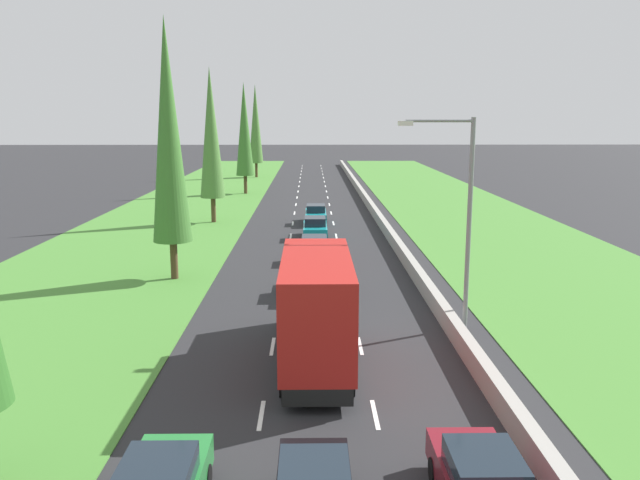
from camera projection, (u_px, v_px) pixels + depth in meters
name	position (u px, v px, depth m)	size (l,w,h in m)	color
ground_plane	(313.00, 209.00, 63.82)	(300.00, 300.00, 0.00)	#28282B
grass_verge_left	(186.00, 209.00, 63.63)	(14.00, 140.00, 0.04)	#478433
grass_verge_right	(456.00, 208.00, 64.03)	(14.00, 140.00, 0.04)	#478433
median_barrier	(370.00, 204.00, 63.82)	(0.44, 120.00, 0.85)	#9E9B93
lane_markings	(313.00, 209.00, 63.82)	(3.64, 116.00, 0.01)	white
red_box_truck_centre_lane	(316.00, 305.00, 23.53)	(2.46, 9.40, 4.18)	black
black_sedan_centre_lane	(311.00, 279.00, 32.96)	(1.82, 4.50, 1.64)	black
maroon_sedan_centre_lane	(314.00, 249.00, 40.36)	(1.82, 4.50, 1.64)	maroon
teal_sedan_centre_lane	(315.00, 228.00, 48.02)	(1.82, 4.50, 1.64)	teal
teal_sedan_centre_lane_sixth	(316.00, 214.00, 54.81)	(1.82, 4.50, 1.64)	teal
poplar_tree_second	(168.00, 132.00, 34.56)	(2.16, 2.16, 14.33)	#4C3823
poplar_tree_third	(211.00, 133.00, 54.05)	(2.13, 2.13, 13.17)	#4C3823
poplar_tree_fourth	(244.00, 130.00, 74.78)	(2.13, 2.13, 13.01)	#4C3823
poplar_tree_fifth	(256.00, 124.00, 95.42)	(2.15, 2.15, 13.83)	#4C3823
street_light_mast	(462.00, 208.00, 26.85)	(3.20, 0.28, 9.00)	gray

